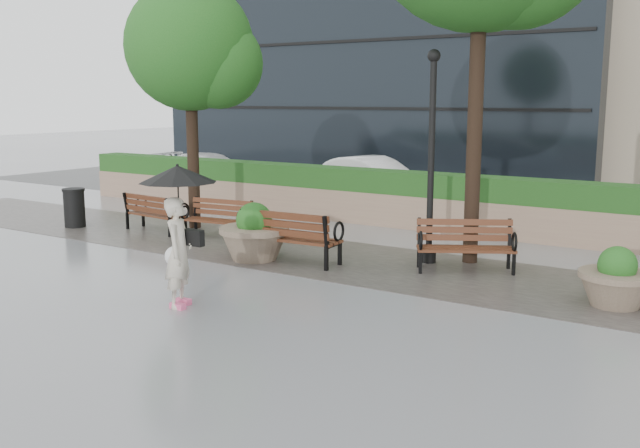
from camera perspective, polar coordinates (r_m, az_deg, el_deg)
The scene contains 16 objects.
ground at distance 11.20m, azimuth -3.71°, elevation -6.10°, with size 100.00×100.00×0.00m, color gray.
cobble_strip at distance 13.63m, azimuth 3.91°, elevation -3.15°, with size 28.00×3.20×0.01m, color #383330.
hedge_wall at distance 17.05m, azimuth 10.57°, elevation 1.62°, with size 24.00×0.80×1.35m.
asphalt_street at distance 20.86m, azimuth 14.80°, elevation 1.13°, with size 40.00×7.00×0.00m, color black.
bench_0 at distance 17.20m, azimuth -13.02°, elevation 0.25°, with size 1.71×0.82×0.89m.
bench_1 at distance 16.24m, azimuth -8.21°, elevation -0.20°, with size 1.65×0.82×0.85m.
bench_2 at distance 13.60m, azimuth -2.29°, elevation -1.89°, with size 1.94×0.88×1.02m.
bench_3 at distance 13.19m, azimuth 11.54°, elevation -2.57°, with size 1.84×1.45×0.93m.
planter_left at distance 13.86m, azimuth -5.27°, elevation -1.10°, with size 1.35×1.35×1.13m.
planter_right at distance 11.63m, azimuth 22.61°, elevation -4.40°, with size 1.11×1.11×0.93m.
trash_bin at distance 18.36m, azimuth -19.05°, elevation 1.15°, with size 0.54×0.54×0.90m, color black.
lamppost at distance 13.54m, azimuth 8.86°, elevation 4.18°, with size 0.28×0.28×3.99m.
tree_0 at distance 17.30m, azimuth -9.83°, elevation 13.47°, with size 3.16×3.01×5.82m.
car_left at distance 25.03m, azimuth -8.76°, elevation 4.20°, with size 1.72×4.23×1.23m, color white.
car_right at distance 21.97m, azimuth 4.25°, elevation 3.63°, with size 1.41×4.06×1.34m, color white.
pedestrian at distance 10.80m, azimuth -11.25°, elevation 0.17°, with size 1.16×1.16×2.13m.
Camera 1 is at (6.51, -8.57, 3.11)m, focal length 40.00 mm.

